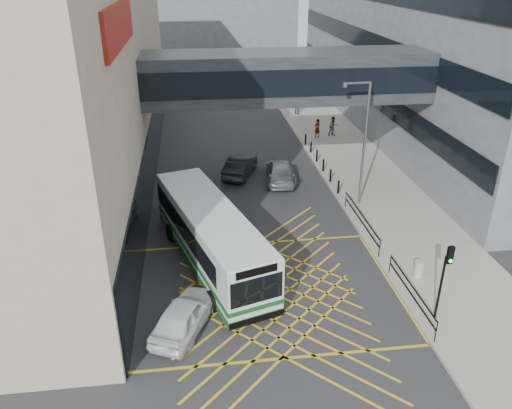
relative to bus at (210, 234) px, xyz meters
name	(u,v)px	position (x,y,z in m)	size (l,w,h in m)	color
ground	(267,291)	(2.46, -2.78, -1.67)	(120.00, 120.00, 0.00)	#333335
building_right	(500,13)	(26.45, 21.22, 8.33)	(24.09, 44.00, 20.00)	slate
building_far	(194,1)	(0.46, 57.22, 7.33)	(28.00, 16.00, 18.00)	slate
skybridge	(287,77)	(5.46, 9.22, 5.83)	(20.00, 4.10, 3.00)	#2B3036
pavement	(355,165)	(11.46, 12.22, -1.59)	(6.00, 54.00, 0.16)	#9F9A91
box_junction	(267,291)	(2.46, -2.78, -1.67)	(12.00, 9.00, 0.01)	gold
bus	(210,234)	(0.00, 0.00, 0.00)	(5.69, 11.39, 3.12)	white
car_white	(185,314)	(-1.33, -4.98, -0.95)	(1.85, 4.53, 1.44)	white
car_dark	(240,166)	(2.64, 11.58, -0.95)	(1.82, 4.64, 1.45)	black
car_silver	(281,170)	(5.37, 10.24, -0.91)	(2.08, 4.93, 1.53)	gray
traffic_light	(445,272)	(9.34, -5.91, 0.85)	(0.27, 0.43, 3.63)	black
street_lamp	(362,137)	(9.42, 5.55, 2.87)	(1.75, 0.35, 7.69)	slate
litter_bin	(419,269)	(9.89, -2.75, -1.10)	(0.48, 0.48, 0.83)	#ADA89E
kerb_railings	(381,247)	(8.61, -1.00, -0.79)	(0.05, 12.54, 1.00)	black
bollards	(320,160)	(8.71, 12.22, -1.06)	(0.14, 10.14, 0.90)	black
pedestrian_a	(317,128)	(10.10, 18.94, -0.68)	(0.66, 0.47, 1.66)	gray
pedestrian_b	(333,126)	(11.63, 19.29, -0.67)	(0.83, 0.48, 1.69)	gray
pedestrian_c	(297,106)	(9.90, 26.50, -0.68)	(0.99, 0.48, 1.67)	gray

